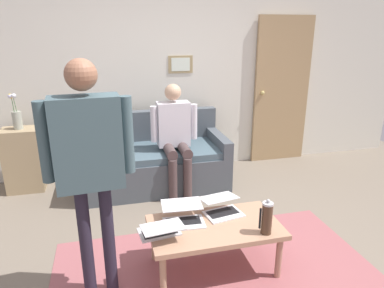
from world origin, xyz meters
TOP-DOWN VIEW (x-y plane):
  - ground_plane at (0.00, 0.00)m, footprint 7.68×7.68m
  - area_rug at (0.04, 0.20)m, footprint 2.58×1.51m
  - back_wall at (-0.00, -2.20)m, footprint 7.04×0.11m
  - interior_door at (-1.64, -2.11)m, footprint 0.82×0.09m
  - couch at (0.28, -1.64)m, footprint 1.73×0.85m
  - coffee_table at (0.04, 0.10)m, footprint 1.03×0.58m
  - laptop_left at (-0.07, -0.07)m, footprint 0.35×0.35m
  - laptop_center at (0.27, -0.02)m, footprint 0.34×0.34m
  - laptop_right at (0.48, 0.14)m, footprint 0.34×0.34m
  - french_press at (-0.30, 0.30)m, footprint 0.10×0.08m
  - side_shelf at (1.81, -1.87)m, footprint 0.42×0.32m
  - flower_vase at (1.82, -1.87)m, footprint 0.11×0.11m
  - person_standing at (0.94, 0.17)m, footprint 0.60×0.22m
  - person_seated at (0.06, -1.42)m, footprint 0.55×0.51m

SIDE VIEW (x-z plane):
  - ground_plane at x=0.00m, z-range 0.00..0.00m
  - area_rug at x=0.04m, z-range 0.00..0.01m
  - couch at x=0.28m, z-range -0.13..0.75m
  - coffee_table at x=0.04m, z-range 0.15..0.56m
  - side_shelf at x=1.81m, z-range 0.00..0.77m
  - laptop_right at x=0.48m, z-range 0.39..0.50m
  - laptop_center at x=0.27m, z-range 0.39..0.51m
  - laptop_left at x=-0.07m, z-range 0.38..0.51m
  - french_press at x=-0.30m, z-range 0.39..0.67m
  - person_seated at x=0.06m, z-range 0.09..1.37m
  - flower_vase at x=1.82m, z-range 0.71..1.13m
  - interior_door at x=-1.64m, z-range 0.00..2.05m
  - person_standing at x=0.94m, z-range 0.24..1.95m
  - back_wall at x=0.00m, z-range 0.00..2.70m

